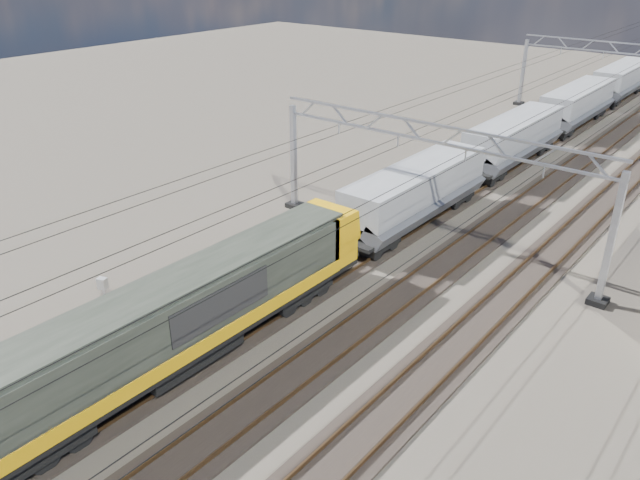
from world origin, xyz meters
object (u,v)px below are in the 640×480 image
Objects in this scene: hopper_wagon_third at (578,103)px; trackside_cabinet at (102,284)px; hopper_wagon_mid at (514,138)px; catenary_gantry_mid at (428,182)px; locomotive at (180,316)px; catenary_gantry_far at (621,78)px; hopper_wagon_fourth at (622,79)px; hopper_wagon_lead at (416,191)px.

hopper_wagon_third reaches higher than trackside_cabinet.
catenary_gantry_mid is at bearing -83.10° from hopper_wagon_mid.
locomotive is 31.90m from hopper_wagon_mid.
catenary_gantry_mid is at bearing -90.00° from catenary_gantry_far.
hopper_wagon_fourth is at bearing 90.00° from hopper_wagon_third.
hopper_wagon_lead is 1.00× the size of hopper_wagon_fourth.
hopper_wagon_mid is (0.00, 14.20, 0.00)m from hopper_wagon_lead.
hopper_wagon_third is 14.20m from hopper_wagon_fourth.
hopper_wagon_mid is (-0.00, 31.90, -0.09)m from locomotive.
hopper_wagon_mid is (-2.00, -19.48, -1.67)m from catenary_gantry_far.
hopper_wagon_third is at bearing -110.75° from catenary_gantry_far.
trackside_cabinet is at bearing -121.20° from catenary_gantry_mid.
hopper_wagon_mid is at bearing -90.00° from hopper_wagon_fourth.
hopper_wagon_mid is at bearing -90.00° from hopper_wagon_third.
catenary_gantry_mid is 45.00m from hopper_wagon_fourth.
catenary_gantry_far is at bearing 86.60° from hopper_wagon_lead.
locomotive is (-2.00, -15.38, -1.58)m from catenary_gantry_mid.
hopper_wagon_lead is at bearing -90.00° from hopper_wagon_third.
hopper_wagon_fourth is at bearing 90.00° from hopper_wagon_lead.
hopper_wagon_lead and hopper_wagon_fourth have the same top height.
hopper_wagon_fourth is 10.11× the size of trackside_cabinet.
hopper_wagon_mid is 10.11× the size of trackside_cabinet.
catenary_gantry_far is 0.94× the size of locomotive.
hopper_wagon_lead is 1.00× the size of hopper_wagon_mid.
trackside_cabinet is (-6.81, 0.83, -1.35)m from locomotive.
locomotive reaches higher than hopper_wagon_third.
catenary_gantry_mid reaches higher than hopper_wagon_fourth.
catenary_gantry_mid is 16.72m from hopper_wagon_mid.
trackside_cabinet is at bearing 173.09° from locomotive.
hopper_wagon_third is at bearing 90.00° from hopper_wagon_lead.
hopper_wagon_third is at bearing -90.00° from hopper_wagon_fourth.
hopper_wagon_third is (-2.00, 30.72, -1.67)m from catenary_gantry_mid.
trackside_cabinet is at bearing -98.56° from hopper_wagon_third.
catenary_gantry_far is 5.89m from hopper_wagon_third.
hopper_wagon_fourth reaches higher than trackside_cabinet.
hopper_wagon_third is 10.11× the size of trackside_cabinet.
hopper_wagon_lead is 28.40m from hopper_wagon_third.
hopper_wagon_mid is 14.20m from hopper_wagon_third.
hopper_wagon_fourth is (0.00, 42.60, 0.00)m from hopper_wagon_lead.
hopper_wagon_fourth is (0.00, 14.20, 0.00)m from hopper_wagon_third.
hopper_wagon_mid and hopper_wagon_fourth have the same top height.
catenary_gantry_far is at bearing 69.25° from hopper_wagon_third.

